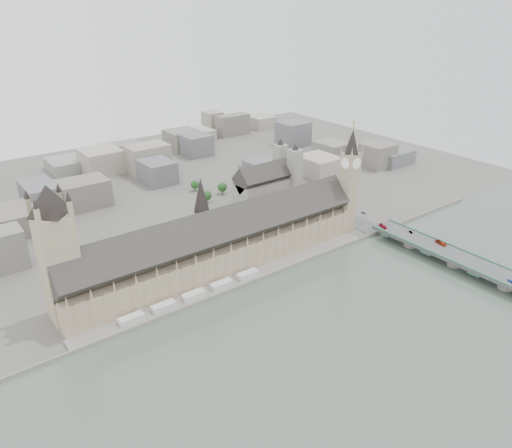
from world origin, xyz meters
TOP-DOWN VIEW (x-y plane):
  - ground at (0.00, 0.00)m, footprint 900.00×900.00m
  - river_thames at (0.00, -165.00)m, footprint 600.00×600.00m
  - embankment_wall at (0.00, -15.00)m, footprint 600.00×1.50m
  - river_terrace at (0.00, -7.50)m, footprint 270.00×15.00m
  - terrace_tents at (-40.00, -7.00)m, footprint 118.00×7.00m
  - palace_of_westminster at (0.00, 19.70)m, footprint 265.00×40.73m
  - elizabeth_tower at (138.00, 8.00)m, footprint 17.00×17.00m
  - victoria_tower at (-122.00, 26.00)m, footprint 30.00×30.00m
  - central_tower at (-10.00, 26.00)m, footprint 13.00×13.00m
  - westminster_bridge at (162.00, -87.50)m, footprint 25.00×325.00m
  - bridge_parapets at (162.00, -132.00)m, footprint 25.00×235.00m
  - westminster_abbey at (110.92, 95.00)m, footprint 68.00×36.00m
  - city_skyline_inland at (0.00, 245.00)m, footprint 720.00×360.00m
  - park_trees at (-10.00, 60.00)m, footprint 110.00×30.00m
  - red_bus_north at (155.61, -22.46)m, footprint 4.81×9.94m
  - red_bus_south at (168.56, -75.60)m, footprint 4.58×11.04m
  - car_blue at (156.25, -144.67)m, footprint 3.51×5.22m
  - car_silver at (167.04, -45.38)m, footprint 2.95×4.74m
  - car_grey at (156.12, -146.40)m, footprint 3.56×5.03m
  - car_approach at (165.73, 10.14)m, footprint 4.02×5.90m

SIDE VIEW (x-z plane):
  - ground at x=0.00m, z-range 0.00..0.00m
  - river_thames at x=0.00m, z-range 0.00..0.00m
  - river_terrace at x=0.00m, z-range 0.00..2.00m
  - embankment_wall at x=0.00m, z-range 0.00..3.00m
  - terrace_tents at x=-40.00m, z-range 2.00..6.00m
  - westminster_bridge at x=162.00m, z-range 0.00..10.25m
  - park_trees at x=-10.00m, z-range 0.00..15.00m
  - bridge_parapets at x=162.00m, z-range 10.25..11.40m
  - car_grey at x=156.12m, z-range 10.25..11.52m
  - car_silver at x=167.04m, z-range 10.25..11.72m
  - car_approach at x=165.73m, z-range 10.25..11.84m
  - car_blue at x=156.25m, z-range 10.25..11.90m
  - red_bus_north at x=155.61m, z-range 10.25..12.95m
  - red_bus_south at x=168.56m, z-range 10.25..13.25m
  - city_skyline_inland at x=0.00m, z-range 0.00..38.00m
  - palace_of_westminster at x=0.00m, z-range -5.02..50.43m
  - westminster_abbey at x=110.92m, z-range -6.92..57.08m
  - victoria_tower at x=-122.00m, z-range 5.20..105.20m
  - central_tower at x=-10.00m, z-range 33.92..81.92m
  - elizabeth_tower at x=138.00m, z-range 4.34..111.84m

